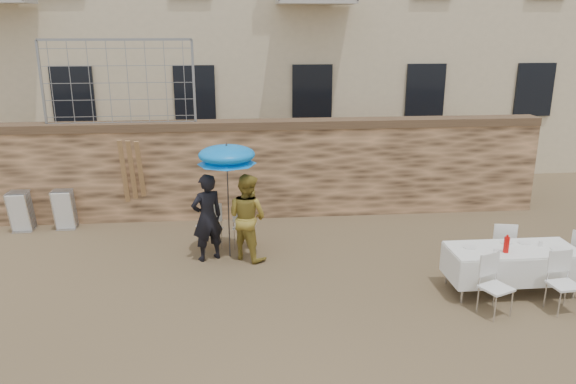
{
  "coord_description": "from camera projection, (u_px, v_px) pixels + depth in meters",
  "views": [
    {
      "loc": [
        -0.5,
        -7.49,
        4.36
      ],
      "look_at": [
        0.4,
        2.2,
        1.4
      ],
      "focal_mm": 35.0,
      "sensor_mm": 36.0,
      "label": 1
    }
  ],
  "objects": [
    {
      "name": "woman_dress",
      "position": [
        247.0,
        217.0,
        10.57
      ],
      "size": [
        1.03,
        1.01,
        1.67
      ],
      "primitive_type": "imported",
      "rotation": [
        0.0,
        0.0,
        2.44
      ],
      "color": "gold",
      "rests_on": "ground"
    },
    {
      "name": "stone_wall",
      "position": [
        259.0,
        170.0,
        12.89
      ],
      "size": [
        13.0,
        0.5,
        2.2
      ],
      "primitive_type": "cube",
      "color": "#8D6746",
      "rests_on": "ground"
    },
    {
      "name": "table_chair_front_left",
      "position": [
        496.0,
        286.0,
        8.58
      ],
      "size": [
        0.63,
        0.63,
        0.96
      ],
      "primitive_type": null,
      "rotation": [
        0.0,
        0.0,
        0.41
      ],
      "color": "white",
      "rests_on": "ground"
    },
    {
      "name": "man_suit",
      "position": [
        207.0,
        218.0,
        10.51
      ],
      "size": [
        0.73,
        0.64,
        1.69
      ],
      "primitive_type": "imported",
      "rotation": [
        0.0,
        0.0,
        3.61
      ],
      "color": "black",
      "rests_on": "ground"
    },
    {
      "name": "soda_bottle",
      "position": [
        506.0,
        245.0,
        9.06
      ],
      "size": [
        0.09,
        0.09,
        0.26
      ],
      "primitive_type": "cylinder",
      "color": "red",
      "rests_on": "banquet_table"
    },
    {
      "name": "table_chair_back",
      "position": [
        501.0,
        246.0,
        10.12
      ],
      "size": [
        0.56,
        0.56,
        0.96
      ],
      "primitive_type": null,
      "rotation": [
        0.0,
        0.0,
        2.95
      ],
      "color": "white",
      "rests_on": "ground"
    },
    {
      "name": "chair_stack_left",
      "position": [
        24.0,
        209.0,
        12.21
      ],
      "size": [
        0.46,
        0.47,
        0.92
      ],
      "primitive_type": null,
      "color": "white",
      "rests_on": "ground"
    },
    {
      "name": "wood_planks",
      "position": [
        139.0,
        181.0,
        12.34
      ],
      "size": [
        0.7,
        0.2,
        2.0
      ],
      "primitive_type": null,
      "color": "#A37749",
      "rests_on": "ground"
    },
    {
      "name": "couple_chair_left",
      "position": [
        209.0,
        226.0,
        11.13
      ],
      "size": [
        0.64,
        0.64,
        0.96
      ],
      "primitive_type": null,
      "rotation": [
        0.0,
        0.0,
        3.59
      ],
      "color": "white",
      "rests_on": "ground"
    },
    {
      "name": "table_chair_front_right",
      "position": [
        565.0,
        283.0,
        8.67
      ],
      "size": [
        0.53,
        0.53,
        0.96
      ],
      "primitive_type": null,
      "rotation": [
        0.0,
        0.0,
        0.11
      ],
      "color": "white",
      "rests_on": "ground"
    },
    {
      "name": "couple_chair_right",
      "position": [
        245.0,
        224.0,
        11.2
      ],
      "size": [
        0.55,
        0.55,
        0.96
      ],
      "primitive_type": null,
      "rotation": [
        0.0,
        0.0,
        2.97
      ],
      "color": "white",
      "rests_on": "ground"
    },
    {
      "name": "chair_stack_right",
      "position": [
        66.0,
        207.0,
        12.29
      ],
      "size": [
        0.46,
        0.4,
        0.92
      ],
      "primitive_type": null,
      "color": "white",
      "rests_on": "ground"
    },
    {
      "name": "chain_link_fence",
      "position": [
        119.0,
        83.0,
        12.04
      ],
      "size": [
        3.2,
        0.06,
        1.8
      ],
      "primitive_type": null,
      "color": "gray",
      "rests_on": "stone_wall"
    },
    {
      "name": "banquet_table",
      "position": [
        513.0,
        251.0,
        9.27
      ],
      "size": [
        2.1,
        0.85,
        0.78
      ],
      "color": "white",
      "rests_on": "ground"
    },
    {
      "name": "umbrella",
      "position": [
        227.0,
        158.0,
        10.31
      ],
      "size": [
        1.1,
        1.1,
        2.07
      ],
      "color": "#3F3F44",
      "rests_on": "ground"
    },
    {
      "name": "ground",
      "position": [
        275.0,
        324.0,
        8.45
      ],
      "size": [
        80.0,
        80.0,
        0.0
      ],
      "primitive_type": "plane",
      "color": "brown",
      "rests_on": "ground"
    }
  ]
}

